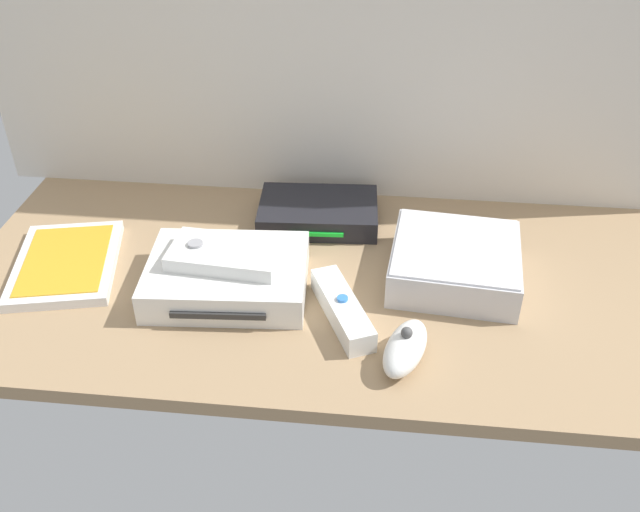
{
  "coord_description": "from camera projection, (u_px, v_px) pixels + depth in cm",
  "views": [
    {
      "loc": [
        8.15,
        -76.38,
        58.01
      ],
      "look_at": [
        0.0,
        0.0,
        4.0
      ],
      "focal_mm": 39.25,
      "sensor_mm": 36.0,
      "label": 1
    }
  ],
  "objects": [
    {
      "name": "game_console",
      "position": [
        227.0,
        276.0,
        0.93
      ],
      "size": [
        22.03,
        17.57,
        4.4
      ],
      "rotation": [
        0.0,
        0.0,
        0.07
      ],
      "color": "white",
      "rests_on": "ground_plane"
    },
    {
      "name": "remote_wand",
      "position": [
        342.0,
        309.0,
        0.89
      ],
      "size": [
        9.43,
        14.96,
        3.4
      ],
      "rotation": [
        0.0,
        0.0,
        0.43
      ],
      "color": "white",
      "rests_on": "ground_plane"
    },
    {
      "name": "ground_plane",
      "position": [
        320.0,
        285.0,
        0.97
      ],
      "size": [
        100.0,
        48.0,
        2.0
      ],
      "primitive_type": "cube",
      "color": "#9E7F5B",
      "rests_on": "ground"
    },
    {
      "name": "game_case",
      "position": [
        66.0,
        263.0,
        0.98
      ],
      "size": [
        17.46,
        21.54,
        1.56
      ],
      "rotation": [
        0.0,
        0.0,
        0.22
      ],
      "color": "white",
      "rests_on": "ground_plane"
    },
    {
      "name": "network_router",
      "position": [
        318.0,
        212.0,
        1.07
      ],
      "size": [
        18.66,
        13.13,
        3.4
      ],
      "rotation": [
        0.0,
        0.0,
        0.06
      ],
      "color": "black",
      "rests_on": "ground_plane"
    },
    {
      "name": "remote_classic_pad",
      "position": [
        225.0,
        254.0,
        0.92
      ],
      "size": [
        14.97,
        9.08,
        2.4
      ],
      "rotation": [
        0.0,
        0.0,
        -0.08
      ],
      "color": "white",
      "rests_on": "game_console"
    },
    {
      "name": "mini_computer",
      "position": [
        455.0,
        262.0,
        0.95
      ],
      "size": [
        18.47,
        18.47,
        5.3
      ],
      "rotation": [
        0.0,
        0.0,
        -0.09
      ],
      "color": "silver",
      "rests_on": "ground_plane"
    },
    {
      "name": "remote_nunchuk",
      "position": [
        405.0,
        348.0,
        0.82
      ],
      "size": [
        7.22,
        10.86,
        5.1
      ],
      "rotation": [
        0.0,
        0.0,
        -0.31
      ],
      "color": "white",
      "rests_on": "ground_plane"
    }
  ]
}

